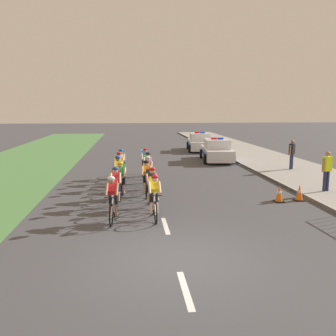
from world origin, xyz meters
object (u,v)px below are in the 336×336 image
(cyclist_fifth, at_px, (121,179))
(spectator_closest, at_px, (327,168))
(spectator_middle, at_px, (292,152))
(cyclist_lead, at_px, (113,198))
(cyclist_twelfth, at_px, (145,162))
(police_car_second, at_px, (200,143))
(cyclist_second, at_px, (154,196))
(police_car_nearest, at_px, (217,151))
(cyclist_seventh, at_px, (118,172))
(cyclist_sixth, at_px, (147,177))
(cyclist_eighth, at_px, (148,172))
(cyclist_third, at_px, (116,186))
(cyclist_fourth, at_px, (151,186))
(cyclist_eleventh, at_px, (121,163))
(cyclist_tenth, at_px, (147,167))
(traffic_cone_mid, at_px, (279,194))
(traffic_cone_near, at_px, (299,193))
(cyclist_ninth, at_px, (120,167))

(cyclist_fifth, xyz_separation_m, spectator_closest, (8.48, -0.06, 0.30))
(cyclist_fifth, relative_size, spectator_middle, 1.03)
(cyclist_lead, relative_size, cyclist_twelfth, 1.00)
(police_car_second, bearing_deg, cyclist_second, -105.18)
(police_car_nearest, bearing_deg, cyclist_seventh, -128.13)
(cyclist_sixth, xyz_separation_m, spectator_middle, (8.46, 5.10, 0.30))
(spectator_middle, bearing_deg, cyclist_twelfth, -174.94)
(cyclist_sixth, xyz_separation_m, cyclist_eighth, (0.13, 1.22, 0.00))
(cyclist_third, relative_size, cyclist_seventh, 1.00)
(cyclist_sixth, relative_size, cyclist_twelfth, 1.00)
(cyclist_second, xyz_separation_m, spectator_closest, (7.38, 2.80, 0.30))
(cyclist_fourth, distance_m, cyclist_eleventh, 5.92)
(cyclist_second, height_order, cyclist_tenth, same)
(traffic_cone_mid, bearing_deg, police_car_second, 89.29)
(traffic_cone_mid, bearing_deg, cyclist_second, -160.61)
(cyclist_twelfth, height_order, traffic_cone_near, cyclist_twelfth)
(cyclist_third, bearing_deg, cyclist_ninth, 89.50)
(cyclist_lead, relative_size, cyclist_tenth, 1.00)
(cyclist_tenth, distance_m, police_car_nearest, 8.63)
(cyclist_fifth, distance_m, cyclist_eighth, 1.91)
(cyclist_seventh, bearing_deg, spectator_closest, -11.89)
(cyclist_eighth, height_order, cyclist_twelfth, same)
(cyclist_lead, xyz_separation_m, cyclist_sixth, (1.21, 3.31, 0.00))
(cyclist_lead, xyz_separation_m, police_car_nearest, (6.42, 12.91, -0.11))
(cyclist_tenth, height_order, police_car_second, police_car_second)
(cyclist_second, bearing_deg, traffic_cone_mid, 19.39)
(cyclist_seventh, bearing_deg, cyclist_lead, -90.28)
(cyclist_twelfth, height_order, police_car_second, police_car_second)
(cyclist_fifth, xyz_separation_m, cyclist_eleventh, (-0.08, 4.36, 0.00))
(traffic_cone_mid, bearing_deg, cyclist_fourth, -176.42)
(cyclist_eleventh, height_order, police_car_nearest, police_car_nearest)
(cyclist_twelfth, bearing_deg, cyclist_seventh, -114.08)
(police_car_second, height_order, spectator_closest, spectator_closest)
(cyclist_third, distance_m, spectator_middle, 11.70)
(cyclist_eighth, bearing_deg, cyclist_ninth, 127.93)
(cyclist_seventh, bearing_deg, cyclist_fourth, -68.41)
(traffic_cone_near, bearing_deg, police_car_nearest, 93.35)
(cyclist_fourth, bearing_deg, traffic_cone_mid, 3.58)
(cyclist_fourth, xyz_separation_m, police_car_second, (5.13, 17.45, -0.11))
(cyclist_third, height_order, cyclist_fifth, same)
(cyclist_fourth, relative_size, cyclist_tenth, 1.00)
(cyclist_eleventh, relative_size, spectator_middle, 1.03)
(police_car_second, height_order, traffic_cone_near, police_car_second)
(cyclist_second, distance_m, cyclist_fourth, 1.42)
(cyclist_eighth, bearing_deg, cyclist_eleventh, 113.38)
(cyclist_fifth, height_order, cyclist_eighth, same)
(cyclist_seventh, xyz_separation_m, cyclist_eleventh, (0.09, 2.60, 0.00))
(cyclist_lead, bearing_deg, police_car_second, 71.33)
(cyclist_fourth, height_order, police_car_second, police_car_second)
(cyclist_eighth, relative_size, traffic_cone_near, 2.68)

